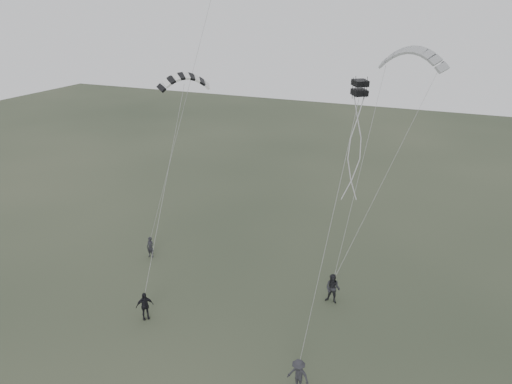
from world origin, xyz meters
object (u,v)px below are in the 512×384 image
at_px(flyer_right, 333,289).
at_px(kite_striped, 184,76).
at_px(flyer_left, 150,247).
at_px(flyer_far, 298,376).
at_px(kite_box, 360,88).
at_px(flyer_center, 145,306).
at_px(kite_pale_large, 413,50).

bearing_deg(flyer_right, kite_striped, -176.31).
distance_m(flyer_left, flyer_far, 16.93).
bearing_deg(flyer_far, flyer_left, 158.15).
bearing_deg(kite_striped, flyer_left, 128.63).
bearing_deg(kite_striped, flyer_right, -45.01).
height_order(flyer_right, kite_striped, kite_striped).
bearing_deg(flyer_left, kite_box, -14.44).
bearing_deg(flyer_center, flyer_left, 76.83).
height_order(flyer_right, kite_box, kite_box).
xyz_separation_m(flyer_right, flyer_far, (0.43, -8.18, -0.09)).
xyz_separation_m(flyer_far, kite_box, (1.01, 4.77, 13.31)).
relative_size(flyer_right, kite_striped, 0.62).
bearing_deg(flyer_left, flyer_right, -2.36).
xyz_separation_m(flyer_center, kite_box, (11.39, 2.70, 13.33)).
bearing_deg(flyer_right, kite_pale_large, 77.04).
bearing_deg(kite_box, flyer_right, 73.81).
xyz_separation_m(flyer_center, kite_striped, (-0.18, 6.19, 12.77)).
bearing_deg(flyer_center, flyer_far, -56.16).
height_order(flyer_right, kite_pale_large, kite_pale_large).
height_order(flyer_left, kite_pale_large, kite_pale_large).
relative_size(kite_pale_large, kite_box, 6.31).
height_order(flyer_left, kite_box, kite_box).
height_order(flyer_left, flyer_right, flyer_right).
distance_m(flyer_center, kite_striped, 14.19).
height_order(flyer_left, flyer_center, flyer_center).
bearing_deg(kite_striped, flyer_far, -82.55).
relative_size(flyer_left, kite_box, 2.27).
distance_m(flyer_right, kite_box, 13.74).
distance_m(flyer_center, flyer_far, 10.59).
bearing_deg(kite_pale_large, flyer_left, -140.37).
xyz_separation_m(flyer_right, kite_box, (1.44, -3.41, 13.23)).
bearing_deg(flyer_center, kite_pale_large, 3.77).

